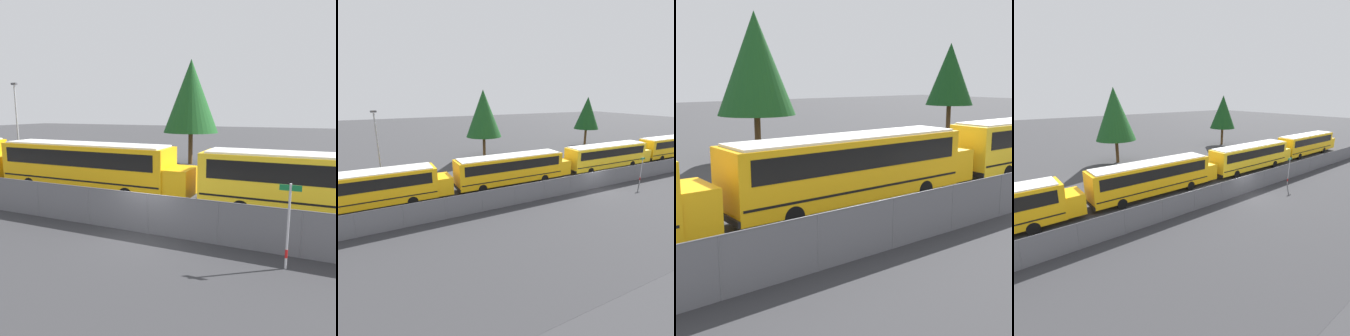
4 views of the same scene
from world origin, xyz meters
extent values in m
cylinder|color=slate|center=(-15.55, 0.00, 0.90)|extent=(0.07, 0.07, 1.80)
cylinder|color=slate|center=(-12.44, 0.00, 0.90)|extent=(0.07, 0.07, 1.80)
cylinder|color=slate|center=(-9.33, 0.00, 0.90)|extent=(0.07, 0.07, 1.80)
cylinder|color=slate|center=(-6.22, 0.00, 0.90)|extent=(0.07, 0.07, 1.80)
cylinder|color=slate|center=(-3.11, 0.00, 0.90)|extent=(0.07, 0.07, 1.80)
cube|color=#EDA80F|center=(-14.49, 4.93, 1.27)|extent=(1.44, 2.28, 1.63)
cube|color=#EDA80F|center=(-7.12, 5.12, 1.82)|extent=(11.99, 2.48, 2.72)
cube|color=black|center=(-7.12, 5.12, 2.41)|extent=(11.03, 2.52, 0.98)
cube|color=black|center=(-7.12, 5.12, 1.05)|extent=(11.75, 2.51, 0.10)
cube|color=#EDA80F|center=(-0.41, 5.12, 1.27)|extent=(1.44, 2.28, 1.63)
cube|color=black|center=(-13.16, 5.12, 0.61)|extent=(0.12, 2.48, 0.24)
cube|color=silver|center=(-7.12, 5.12, 3.22)|extent=(11.39, 2.23, 0.10)
cylinder|color=black|center=(-3.40, 6.24, 0.46)|extent=(0.91, 0.28, 0.91)
cylinder|color=black|center=(-3.40, 4.00, 0.46)|extent=(0.91, 0.28, 0.91)
cylinder|color=black|center=(-10.83, 6.24, 0.46)|extent=(0.91, 0.28, 0.91)
cylinder|color=black|center=(-10.83, 4.00, 0.46)|extent=(0.91, 0.28, 0.91)
cube|color=black|center=(0.98, 4.98, 0.61)|extent=(0.12, 2.48, 0.24)
cylinder|color=black|center=(3.31, 6.10, 0.46)|extent=(0.91, 0.28, 0.91)
cylinder|color=black|center=(3.31, 3.86, 0.46)|extent=(0.91, 0.28, 0.91)
cylinder|color=#51381E|center=(17.18, 19.71, 1.55)|extent=(0.44, 0.44, 3.10)
cone|color=#144219|center=(17.18, 19.71, 6.12)|extent=(4.64, 4.64, 6.03)
cylinder|color=#51381E|center=(-4.56, 18.87, 1.60)|extent=(0.44, 0.44, 3.20)
cone|color=#194C1E|center=(-4.56, 18.87, 6.74)|extent=(5.44, 5.44, 7.08)
camera|label=1|loc=(6.14, -12.26, 5.33)|focal=35.00mm
camera|label=2|loc=(-19.81, -18.95, 9.47)|focal=28.00mm
camera|label=3|loc=(-20.02, -11.03, 5.80)|focal=50.00mm
camera|label=4|loc=(-19.18, -15.24, 9.34)|focal=28.00mm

